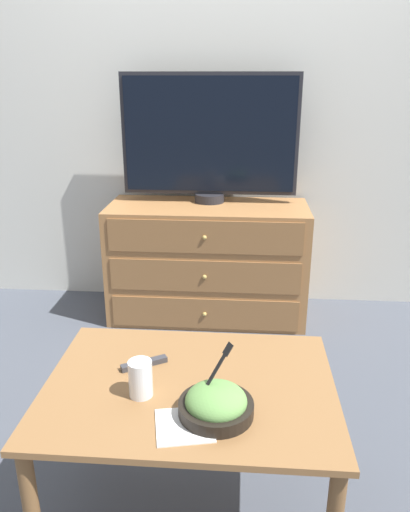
{
  "coord_description": "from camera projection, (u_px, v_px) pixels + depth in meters",
  "views": [
    {
      "loc": [
        0.12,
        -2.96,
        1.35
      ],
      "look_at": [
        -0.01,
        -1.35,
        0.77
      ],
      "focal_mm": 35.0,
      "sensor_mm": 36.0,
      "label": 1
    }
  ],
  "objects": [
    {
      "name": "ground_plane",
      "position": [
        222.0,
        296.0,
        3.24
      ],
      "size": [
        12.0,
        12.0,
        0.0
      ],
      "primitive_type": "plane",
      "color": "#474C56"
    },
    {
      "name": "wall_back",
      "position": [
        225.0,
        84.0,
        2.82
      ],
      "size": [
        12.0,
        0.05,
        2.6
      ],
      "color": "silver",
      "rests_on": "ground_plane"
    },
    {
      "name": "dresser",
      "position": [
        208.0,
        262.0,
        2.89
      ],
      "size": [
        1.12,
        0.48,
        0.67
      ],
      "color": "#9E6B3D",
      "rests_on": "ground_plane"
    },
    {
      "name": "tv",
      "position": [
        210.0,
        138.0,
        2.74
      ],
      "size": [
        0.97,
        0.17,
        0.7
      ],
      "color": "#232328",
      "rests_on": "dresser"
    },
    {
      "name": "coffee_table",
      "position": [
        190.0,
        402.0,
        1.53
      ],
      "size": [
        0.87,
        0.65,
        0.47
      ],
      "color": "olive",
      "rests_on": "ground_plane"
    },
    {
      "name": "takeout_bowl",
      "position": [
        216.0,
        404.0,
        1.36
      ],
      "size": [
        0.21,
        0.21,
        0.19
      ],
      "color": "black",
      "rests_on": "coffee_table"
    },
    {
      "name": "drink_cup",
      "position": [
        141.0,
        381.0,
        1.43
      ],
      "size": [
        0.07,
        0.07,
        0.11
      ],
      "color": "beige",
      "rests_on": "coffee_table"
    },
    {
      "name": "napkin",
      "position": [
        184.0,
        425.0,
        1.32
      ],
      "size": [
        0.18,
        0.18,
        0.0
      ],
      "color": "white",
      "rests_on": "coffee_table"
    },
    {
      "name": "remote_control",
      "position": [
        144.0,
        363.0,
        1.59
      ],
      "size": [
        0.14,
        0.1,
        0.02
      ],
      "color": "#38383D",
      "rests_on": "coffee_table"
    }
  ]
}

